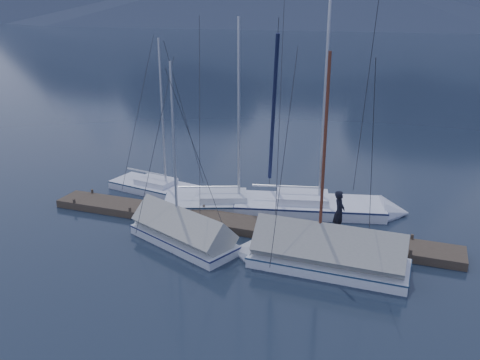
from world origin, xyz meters
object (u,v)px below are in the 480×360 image
sailboat_open_mid (250,205)px  sailboat_covered_near (315,256)px  sailboat_covered_far (176,232)px  person (339,212)px  sailboat_open_left (173,192)px  sailboat_open_right (331,209)px

sailboat_open_mid → sailboat_covered_near: (4.08, -4.50, 0.26)m
sailboat_open_mid → sailboat_covered_far: bearing=-111.1°
sailboat_covered_near → sailboat_covered_far: size_ratio=1.09×
sailboat_open_mid → sailboat_covered_near: 6.08m
sailboat_open_mid → person: sailboat_open_mid is taller
sailboat_open_mid → person: (4.50, -2.05, 1.07)m
sailboat_covered_far → person: sailboat_covered_far is taller
sailboat_open_left → sailboat_covered_near: (8.26, -4.80, 0.28)m
sailboat_open_right → sailboat_covered_near: size_ratio=1.22×
person → sailboat_open_left: bearing=76.3°
sailboat_open_right → sailboat_covered_near: 5.32m
sailboat_open_mid → sailboat_open_right: 3.80m
sailboat_covered_far → sailboat_open_right: bearing=43.6°
sailboat_open_left → sailboat_covered_near: size_ratio=0.98×
sailboat_covered_near → person: sailboat_covered_near is taller
sailboat_covered_near → person: size_ratio=4.77×
sailboat_covered_near → sailboat_covered_far: 5.75m
sailboat_open_right → sailboat_covered_far: bearing=-136.4°
sailboat_covered_far → person: 6.63m
sailboat_open_mid → sailboat_covered_far: 4.65m
sailboat_open_right → sailboat_covered_far: 7.44m
sailboat_open_right → sailboat_covered_near: bearing=-86.1°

